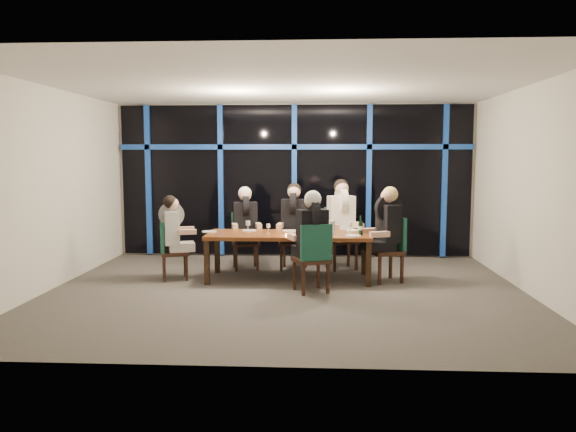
{
  "coord_description": "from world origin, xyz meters",
  "views": [
    {
      "loc": [
        0.47,
        -8.09,
        1.97
      ],
      "look_at": [
        0.0,
        0.6,
        1.05
      ],
      "focal_mm": 35.0,
      "sensor_mm": 36.0,
      "label": 1
    }
  ],
  "objects": [
    {
      "name": "wine_glass_a",
      "position": [
        -0.33,
        0.76,
        0.86
      ],
      "size": [
        0.06,
        0.06,
        0.16
      ],
      "color": "silver",
      "rests_on": "dining_table"
    },
    {
      "name": "wine_glass_b",
      "position": [
        0.17,
        0.83,
        0.89
      ],
      "size": [
        0.07,
        0.07,
        0.19
      ],
      "color": "silver",
      "rests_on": "dining_table"
    },
    {
      "name": "chair_far_right",
      "position": [
        0.86,
        1.8,
        0.6
      ],
      "size": [
        0.62,
        0.62,
        1.08
      ],
      "rotation": [
        0.0,
        0.0,
        0.3
      ],
      "color": "black",
      "rests_on": "ground"
    },
    {
      "name": "plate_end_left",
      "position": [
        -1.28,
        0.89,
        0.76
      ],
      "size": [
        0.24,
        0.24,
        0.01
      ],
      "primitive_type": "cylinder",
      "color": "white",
      "rests_on": "dining_table"
    },
    {
      "name": "diner_far_right",
      "position": [
        0.89,
        1.71,
        1.03
      ],
      "size": [
        0.63,
        0.73,
        1.05
      ],
      "rotation": [
        0.0,
        0.0,
        0.3
      ],
      "color": "white",
      "rests_on": "ground"
    },
    {
      "name": "plate_far_left",
      "position": [
        -0.67,
        1.05,
        0.76
      ],
      "size": [
        0.24,
        0.24,
        0.01
      ],
      "primitive_type": "cylinder",
      "color": "white",
      "rests_on": "dining_table"
    },
    {
      "name": "water_pitcher",
      "position": [
        0.67,
        0.69,
        0.86
      ],
      "size": [
        0.14,
        0.12,
        0.22
      ],
      "rotation": [
        0.0,
        0.0,
        0.18
      ],
      "color": "silver",
      "rests_on": "dining_table"
    },
    {
      "name": "plate_far_right",
      "position": [
        1.05,
        1.17,
        0.76
      ],
      "size": [
        0.24,
        0.24,
        0.01
      ],
      "primitive_type": "cylinder",
      "color": "white",
      "rests_on": "dining_table"
    },
    {
      "name": "plate_far_mid",
      "position": [
        0.0,
        1.04,
        0.76
      ],
      "size": [
        0.24,
        0.24,
        0.01
      ],
      "primitive_type": "cylinder",
      "color": "white",
      "rests_on": "dining_table"
    },
    {
      "name": "diner_end_left",
      "position": [
        -1.84,
        0.71,
        0.89
      ],
      "size": [
        0.63,
        0.55,
        0.9
      ],
      "rotation": [
        0.0,
        0.0,
        1.89
      ],
      "color": "black",
      "rests_on": "ground"
    },
    {
      "name": "tea_light",
      "position": [
        -0.01,
        0.55,
        0.77
      ],
      "size": [
        0.05,
        0.05,
        0.03
      ],
      "primitive_type": "cylinder",
      "color": "#FAAC4B",
      "rests_on": "dining_table"
    },
    {
      "name": "chair_far_mid",
      "position": [
        0.05,
        1.69,
        0.58
      ],
      "size": [
        0.52,
        0.52,
        1.03
      ],
      "rotation": [
        0.0,
        0.0,
        -0.08
      ],
      "color": "black",
      "rests_on": "ground"
    },
    {
      "name": "wine_bottle",
      "position": [
        1.13,
        0.66,
        0.87
      ],
      "size": [
        0.07,
        0.07,
        0.31
      ],
      "rotation": [
        0.0,
        0.0,
        0.33
      ],
      "color": "black",
      "rests_on": "dining_table"
    },
    {
      "name": "wine_glass_c",
      "position": [
        0.35,
        0.84,
        0.87
      ],
      "size": [
        0.06,
        0.06,
        0.16
      ],
      "color": "silver",
      "rests_on": "dining_table"
    },
    {
      "name": "chair_end_right",
      "position": [
        1.62,
        0.76,
        0.57
      ],
      "size": [
        0.61,
        0.61,
        1.03
      ],
      "rotation": [
        0.0,
        0.0,
        5.06
      ],
      "color": "black",
      "rests_on": "ground"
    },
    {
      "name": "room",
      "position": [
        0.0,
        0.0,
        2.02
      ],
      "size": [
        7.04,
        7.0,
        3.02
      ],
      "color": "#514C48",
      "rests_on": "ground"
    },
    {
      "name": "chair_far_left",
      "position": [
        -0.82,
        1.68,
        0.55
      ],
      "size": [
        0.55,
        0.55,
        0.99
      ],
      "rotation": [
        0.0,
        0.0,
        0.23
      ],
      "color": "black",
      "rests_on": "ground"
    },
    {
      "name": "diner_far_left",
      "position": [
        -0.8,
        1.6,
        0.94
      ],
      "size": [
        0.56,
        0.66,
        0.96
      ],
      "rotation": [
        0.0,
        0.0,
        0.23
      ],
      "color": "black",
      "rests_on": "ground"
    },
    {
      "name": "diner_far_mid",
      "position": [
        0.05,
        1.6,
        0.98
      ],
      "size": [
        0.53,
        0.66,
        1.01
      ],
      "rotation": [
        0.0,
        0.0,
        -0.08
      ],
      "color": "black",
      "rests_on": "ground"
    },
    {
      "name": "chair_near_mid",
      "position": [
        0.4,
        -0.1,
        0.57
      ],
      "size": [
        0.61,
        0.61,
        1.02
      ],
      "rotation": [
        0.0,
        0.0,
        3.52
      ],
      "color": "black",
      "rests_on": "ground"
    },
    {
      "name": "wine_glass_d",
      "position": [
        -0.66,
        0.87,
        0.89
      ],
      "size": [
        0.07,
        0.07,
        0.19
      ],
      "color": "silver",
      "rests_on": "dining_table"
    },
    {
      "name": "diner_end_right",
      "position": [
        1.54,
        0.73,
        0.98
      ],
      "size": [
        0.7,
        0.62,
        1.0
      ],
      "rotation": [
        0.0,
        0.0,
        5.06
      ],
      "color": "black",
      "rests_on": "ground"
    },
    {
      "name": "plate_near_mid",
      "position": [
        0.16,
        0.51,
        0.76
      ],
      "size": [
        0.24,
        0.24,
        0.01
      ],
      "primitive_type": "cylinder",
      "color": "white",
      "rests_on": "dining_table"
    },
    {
      "name": "plate_end_right",
      "position": [
        1.01,
        0.54,
        0.76
      ],
      "size": [
        0.24,
        0.24,
        0.01
      ],
      "primitive_type": "cylinder",
      "color": "white",
      "rests_on": "dining_table"
    },
    {
      "name": "diner_near_mid",
      "position": [
        0.37,
        -0.02,
        0.97
      ],
      "size": [
        0.63,
        0.7,
        0.99
      ],
      "rotation": [
        0.0,
        0.0,
        3.52
      ],
      "color": "black",
      "rests_on": "ground"
    },
    {
      "name": "window_wall",
      "position": [
        0.01,
        2.93,
        1.55
      ],
      "size": [
        6.86,
        0.43,
        2.94
      ],
      "color": "black",
      "rests_on": "ground"
    },
    {
      "name": "dining_table",
      "position": [
        0.0,
        0.8,
        0.68
      ],
      "size": [
        2.6,
        1.0,
        0.75
      ],
      "color": "brown",
      "rests_on": "ground"
    },
    {
      "name": "chair_end_left",
      "position": [
        -1.91,
        0.69,
        0.52
      ],
      "size": [
        0.54,
        0.54,
        0.93
      ],
      "rotation": [
        0.0,
        0.0,
        1.89
      ],
      "color": "black",
      "rests_on": "ground"
    },
    {
      "name": "wine_glass_e",
      "position": [
        0.99,
        0.91,
        0.88
      ],
      "size": [
        0.07,
        0.07,
        0.17
      ],
      "color": "silver",
      "rests_on": "dining_table"
    }
  ]
}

